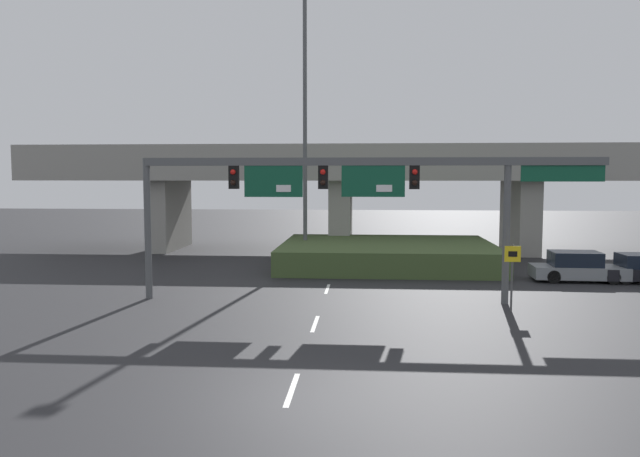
# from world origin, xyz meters

# --- Properties ---
(ground_plane) EXTENTS (160.00, 160.00, 0.00)m
(ground_plane) POSITION_xyz_m (0.00, 0.00, 0.00)
(ground_plane) COLOR #262628
(lane_markings) EXTENTS (0.14, 29.28, 0.01)m
(lane_markings) POSITION_xyz_m (0.00, 14.15, 0.00)
(lane_markings) COLOR silver
(lane_markings) RESTS_ON ground
(signal_gantry) EXTENTS (18.67, 0.44, 5.88)m
(signal_gantry) POSITION_xyz_m (1.30, 11.40, 4.87)
(signal_gantry) COLOR #515456
(signal_gantry) RESTS_ON ground
(speed_limit_sign) EXTENTS (0.60, 0.11, 2.56)m
(speed_limit_sign) POSITION_xyz_m (7.28, 9.95, 1.67)
(speed_limit_sign) COLOR #4C4C4C
(speed_limit_sign) RESTS_ON ground
(highway_light_pole_near) EXTENTS (0.70, 0.36, 15.98)m
(highway_light_pole_near) POSITION_xyz_m (-1.90, 23.10, 8.37)
(highway_light_pole_near) COLOR #515456
(highway_light_pole_near) RESTS_ON ground
(overpass_bridge) EXTENTS (42.66, 7.60, 7.16)m
(overpass_bridge) POSITION_xyz_m (0.00, 28.92, 4.93)
(overpass_bridge) COLOR gray
(overpass_bridge) RESTS_ON ground
(grass_embankment) EXTENTS (12.00, 9.91, 1.30)m
(grass_embankment) POSITION_xyz_m (2.96, 21.93, 0.65)
(grass_embankment) COLOR #42562D
(grass_embankment) RESTS_ON ground
(parked_sedan_near_right) EXTENTS (4.49, 2.00, 1.46)m
(parked_sedan_near_right) POSITION_xyz_m (12.07, 17.21, 0.67)
(parked_sedan_near_right) COLOR gray
(parked_sedan_near_right) RESTS_ON ground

